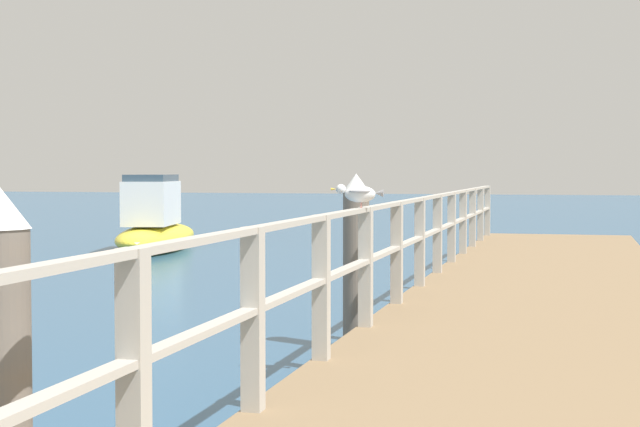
{
  "coord_description": "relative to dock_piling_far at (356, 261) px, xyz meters",
  "views": [
    {
      "loc": [
        0.35,
        0.17,
        1.92
      ],
      "look_at": [
        -2.7,
        11.98,
        1.39
      ],
      "focal_mm": 55.36,
      "sensor_mm": 36.0,
      "label": 1
    }
  ],
  "objects": [
    {
      "name": "seagull_background",
      "position": [
        0.37,
        -1.57,
        0.76
      ],
      "size": [
        0.48,
        0.2,
        0.21
      ],
      "rotation": [
        0.0,
        0.0,
        1.66
      ],
      "color": "white",
      "rests_on": "pier_railing"
    },
    {
      "name": "pier_railing",
      "position": [
        0.38,
        1.17,
        0.2
      ],
      "size": [
        0.12,
        21.68,
        1.11
      ],
      "color": "#B2ADA3",
      "rests_on": "pier_deck"
    },
    {
      "name": "pier_deck",
      "position": [
        1.9,
        1.17,
        -0.72
      ],
      "size": [
        3.19,
        23.16,
        0.47
      ],
      "primitive_type": "cube",
      "color": "#846B4C",
      "rests_on": "ground_plane"
    },
    {
      "name": "dock_piling_far",
      "position": [
        0.0,
        0.0,
        0.0
      ],
      "size": [
        0.29,
        0.29,
        1.89
      ],
      "color": "#6B6056",
      "rests_on": "ground_plane"
    },
    {
      "name": "boat_2",
      "position": [
        -7.47,
        11.58,
        -0.35
      ],
      "size": [
        2.53,
        5.22,
        1.82
      ],
      "rotation": [
        0.0,
        0.0,
        3.34
      ],
      "color": "gold",
      "rests_on": "ground_plane"
    }
  ]
}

